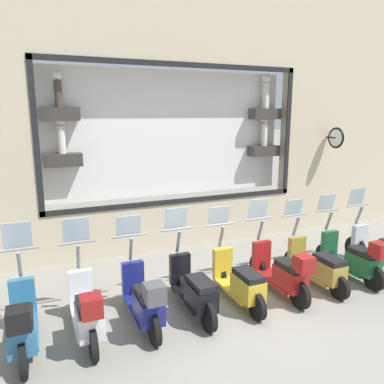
% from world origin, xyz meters
% --- Properties ---
extents(ground_plane, '(120.00, 120.00, 0.00)m').
position_xyz_m(ground_plane, '(0.00, 0.00, 0.00)').
color(ground_plane, gray).
extents(building_facade, '(1.21, 36.00, 7.31)m').
position_xyz_m(building_facade, '(3.60, -0.00, 3.72)').
color(building_facade, beige).
rests_on(building_facade, ground_plane).
extents(scooter_green_1, '(1.79, 0.61, 1.60)m').
position_xyz_m(scooter_green_1, '(0.29, -2.55, 0.46)').
color(scooter_green_1, black).
rests_on(scooter_green_1, ground_plane).
extents(scooter_olive_2, '(1.79, 0.60, 1.56)m').
position_xyz_m(scooter_olive_2, '(0.36, -1.68, 0.41)').
color(scooter_olive_2, black).
rests_on(scooter_olive_2, ground_plane).
extents(scooter_red_3, '(1.80, 0.60, 1.65)m').
position_xyz_m(scooter_red_3, '(0.30, -0.81, 0.47)').
color(scooter_red_3, black).
rests_on(scooter_red_3, ground_plane).
extents(scooter_yellow_4, '(1.79, 0.61, 1.59)m').
position_xyz_m(scooter_yellow_4, '(0.36, 0.05, 0.42)').
color(scooter_yellow_4, black).
rests_on(scooter_yellow_4, ground_plane).
extents(scooter_black_5, '(1.80, 0.60, 1.65)m').
position_xyz_m(scooter_black_5, '(0.36, 0.92, 0.43)').
color(scooter_black_5, black).
rests_on(scooter_black_5, ground_plane).
extents(scooter_navy_6, '(1.79, 0.61, 1.60)m').
position_xyz_m(scooter_navy_6, '(0.30, 1.79, 0.46)').
color(scooter_navy_6, black).
rests_on(scooter_navy_6, ground_plane).
extents(scooter_white_7, '(1.79, 0.61, 1.65)m').
position_xyz_m(scooter_white_7, '(0.30, 2.66, 0.46)').
color(scooter_white_7, black).
rests_on(scooter_white_7, ground_plane).
extents(scooter_teal_8, '(1.80, 0.61, 1.68)m').
position_xyz_m(scooter_teal_8, '(0.30, 3.53, 0.47)').
color(scooter_teal_8, black).
rests_on(scooter_teal_8, ground_plane).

